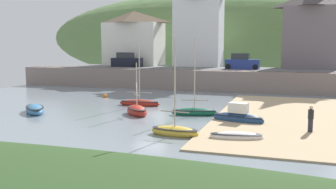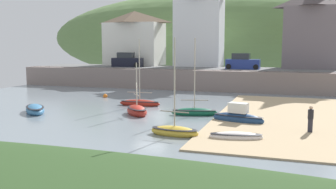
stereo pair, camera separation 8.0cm
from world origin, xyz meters
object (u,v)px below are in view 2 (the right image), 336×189
person_on_slipway (311,118)px  rowboat_small_beached (35,109)px  motorboat_with_cabin (140,103)px  parked_car_near_slipway (127,61)px  mooring_buoy (105,96)px  waterfront_building_centre (199,23)px  fishing_boat_green (238,117)px  sailboat_nearest_shore (137,111)px  sailboat_blue_trim (174,131)px  waterfront_building_left (135,38)px  waterfront_building_right (310,29)px  parked_car_by_wall (243,62)px  sailboat_tall_mast (194,112)px  church_with_spire (323,2)px  dinghy_open_wooden (236,136)px

person_on_slipway → rowboat_small_beached: bearing=177.7°
motorboat_with_cabin → parked_car_near_slipway: size_ratio=1.42×
motorboat_with_cabin → mooring_buoy: bearing=141.3°
rowboat_small_beached → waterfront_building_centre: bearing=123.4°
fishing_boat_green → sailboat_nearest_shore: 7.91m
sailboat_blue_trim → person_on_slipway: sailboat_blue_trim is taller
fishing_boat_green → parked_car_near_slipway: 28.21m
sailboat_nearest_shore → waterfront_building_left: bearing=163.5°
waterfront_building_right → rowboat_small_beached: waterfront_building_right is taller
waterfront_building_left → parked_car_by_wall: size_ratio=2.00×
waterfront_building_centre → person_on_slipway: waterfront_building_centre is taller
sailboat_tall_mast → parked_car_by_wall: (1.13, 19.70, 2.93)m
sailboat_tall_mast → waterfront_building_left: bearing=108.6°
parked_car_by_wall → mooring_buoy: 18.10m
church_with_spire → mooring_buoy: 32.45m
waterfront_building_left → sailboat_nearest_shore: (10.98, -25.38, -6.09)m
waterfront_building_left → church_with_spire: church_with_spire is taller
person_on_slipway → mooring_buoy: size_ratio=3.57×
sailboat_blue_trim → sailboat_tall_mast: (-0.47, 6.73, 0.01)m
fishing_boat_green → church_with_spire: bearing=89.7°
sailboat_blue_trim → fishing_boat_green: bearing=63.2°
mooring_buoy → waterfront_building_right: bearing=40.7°
sailboat_tall_mast → sailboat_nearest_shore: (-4.30, -1.18, 0.03)m
motorboat_with_cabin → sailboat_nearest_shore: (1.49, -4.19, 0.04)m
motorboat_with_cabin → mooring_buoy: motorboat_with_cabin is taller
sailboat_nearest_shore → dinghy_open_wooden: bearing=17.1°
rowboat_small_beached → sailboat_blue_trim: (12.85, -3.78, 0.01)m
mooring_buoy → waterfront_building_left: bearing=103.2°
waterfront_building_right → motorboat_with_cabin: 26.80m
motorboat_with_cabin → rowboat_small_beached: bearing=-141.4°
rowboat_small_beached → sailboat_tall_mast: bearing=60.9°
sailboat_nearest_shore → parked_car_near_slipway: parked_car_near_slipway is taller
parked_car_near_slipway → motorboat_with_cabin: bearing=-69.2°
waterfront_building_right → sailboat_nearest_shore: waterfront_building_right is taller
dinghy_open_wooden → person_on_slipway: 5.08m
waterfront_building_centre → dinghy_open_wooden: 33.37m
rowboat_small_beached → fishing_boat_green: (15.97, 1.18, 0.12)m
motorboat_with_cabin → parked_car_by_wall: (6.92, 16.69, 2.94)m
waterfront_building_right → person_on_slipway: bearing=-91.6°
waterfront_building_centre → motorboat_with_cabin: bearing=-90.7°
motorboat_with_cabin → parked_car_by_wall: motorboat_with_cabin is taller
parked_car_near_slipway → person_on_slipway: size_ratio=2.64×
church_with_spire → fishing_boat_green: 32.59m
sailboat_nearest_shore → fishing_boat_green: bearing=45.9°
parked_car_by_wall → person_on_slipway: bearing=-71.5°
parked_car_by_wall → rowboat_small_beached: bearing=-119.2°
waterfront_building_right → parked_car_by_wall: (-7.87, -4.50, -4.14)m
waterfront_building_right → rowboat_small_beached: (-21.38, -27.15, -7.08)m
waterfront_building_left → waterfront_building_right: waterfront_building_right is taller
rowboat_small_beached → parked_car_near_slipway: (-2.12, 22.65, 2.94)m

